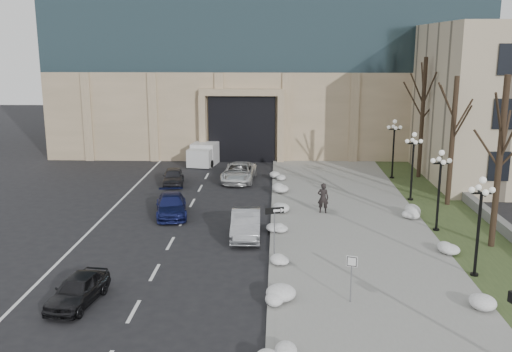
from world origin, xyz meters
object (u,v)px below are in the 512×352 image
Objects in this scene: one_way_sign at (278,216)px; car_d at (239,172)px; lamppost_d at (394,141)px; car_c at (171,205)px; keep_sign at (352,269)px; lamppost_c at (413,157)px; car_e at (173,177)px; lamppost_a at (480,213)px; car_b at (246,224)px; lamppost_b at (440,180)px; pedestrian at (323,198)px; car_a at (78,290)px; box_truck at (207,152)px.

car_d is at bearing 82.46° from one_way_sign.
lamppost_d reaches higher than car_d.
car_d is (3.61, 9.25, 0.06)m from car_c.
lamppost_c is (6.04, 16.04, 1.52)m from keep_sign.
car_c is at bearing -88.52° from car_e.
lamppost_c is at bearing -21.23° from car_e.
lamppost_a is 1.00× the size of lamppost_d.
lamppost_c is at bearing -20.30° from car_d.
lamppost_a is at bearing -53.03° from car_d.
lamppost_b is (10.80, 1.21, 2.32)m from car_b.
lamppost_c is at bearing -141.02° from pedestrian.
lamppost_a is at bearing -27.71° from car_b.
pedestrian reaches higher than car_a.
pedestrian is at bearing -7.50° from car_c.
lamppost_d is at bearing -12.61° from box_truck.
box_truck is (-4.63, 20.24, 0.17)m from car_b.
lamppost_b is at bearing 75.29° from keep_sign.
car_e is at bearing 99.79° from one_way_sign.
lamppost_c is (15.43, -12.52, 2.15)m from box_truck.
keep_sign reaches higher than pedestrian.
one_way_sign reaches higher than car_c.
one_way_sign is 0.56× the size of lamppost_d.
car_e is 0.79× the size of lamppost_a.
box_truck reaches higher than car_e.
lamppost_d is (15.67, 10.38, 2.42)m from car_c.
lamppost_d is at bearing 61.44° from car_a.
lamppost_b is at bearing 90.00° from lamppost_a.
box_truck is (-3.37, 7.16, 0.20)m from car_d.
car_a is at bearing -99.69° from car_d.
car_d is at bearing 123.31° from lamppost_a.
pedestrian is 0.90× the size of keep_sign.
lamppost_b and lamppost_d have the same top height.
car_d is 2.70× the size of pedestrian.
lamppost_b is at bearing -42.23° from box_truck.
lamppost_a reaches higher than pedestrian.
car_c is 9.49m from pedestrian.
lamppost_d is (12.07, 1.14, 2.36)m from car_d.
box_truck is at bearing 125.82° from keep_sign.
car_a is at bearing -160.59° from keep_sign.
lamppost_c reaches higher than car_c.
lamppost_c reaches higher than keep_sign.
lamppost_a reaches higher than car_e.
lamppost_a is 1.00× the size of lamppost_b.
one_way_sign reaches higher than car_e.
car_e is 0.60× the size of box_truck.
car_d is at bearing 7.28° from car_e.
lamppost_b is at bearing -40.85° from car_d.
keep_sign is 0.44× the size of lamppost_d.
lamppost_d is (6.04, 22.54, 1.52)m from keep_sign.
car_e is at bearing 148.17° from lamppost_b.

